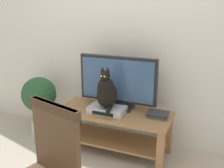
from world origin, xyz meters
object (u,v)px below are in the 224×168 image
(tv_stand, at_px, (114,123))
(media_box, at_px, (107,110))
(cat, at_px, (107,92))
(potted_plant, at_px, (39,99))
(tv, at_px, (118,82))
(book_stack, at_px, (157,114))

(tv_stand, xyz_separation_m, media_box, (-0.05, -0.07, 0.18))
(tv_stand, height_order, cat, cat)
(tv_stand, relative_size, cat, 2.80)
(potted_plant, bearing_deg, cat, -7.00)
(tv, bearing_deg, tv_stand, -90.01)
(tv, distance_m, book_stack, 0.56)
(book_stack, bearing_deg, tv, 170.20)
(cat, height_order, book_stack, cat)
(media_box, distance_m, potted_plant, 0.98)
(tv, height_order, media_box, tv)
(cat, distance_m, book_stack, 0.58)
(media_box, bearing_deg, cat, -85.22)
(tv, relative_size, media_box, 2.25)
(tv, bearing_deg, media_box, -105.53)
(cat, bearing_deg, tv_stand, 59.32)
(book_stack, bearing_deg, cat, -168.16)
(tv_stand, height_order, potted_plant, potted_plant)
(media_box, bearing_deg, book_stack, 10.45)
(book_stack, xyz_separation_m, potted_plant, (-1.50, 0.01, -0.04))
(tv_stand, xyz_separation_m, tv, (0.00, 0.11, 0.45))
(potted_plant, bearing_deg, tv, 4.06)
(tv, relative_size, cat, 1.97)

